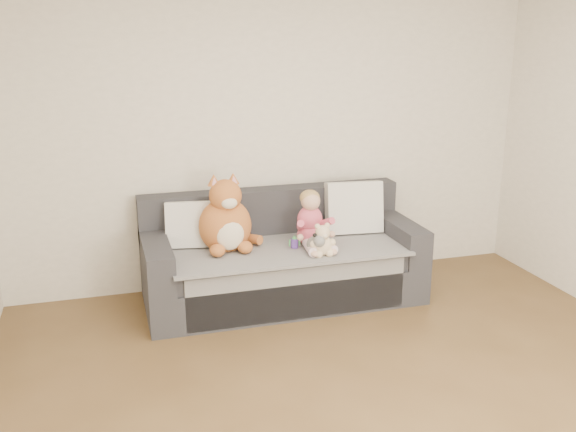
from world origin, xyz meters
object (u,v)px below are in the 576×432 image
object	(u,v)px
plush_cat	(226,221)
teddy_bear	(322,242)
sofa	(281,262)
toddler	(311,223)
sippy_cup	(294,242)

from	to	relation	value
plush_cat	teddy_bear	size ratio (longest dim) A/B	2.44
teddy_bear	sofa	bearing A→B (deg)	119.17
toddler	teddy_bear	distance (m)	0.26
sofa	toddler	world-z (taller)	toddler
sofa	toddler	xyz separation A→B (m)	(0.21, -0.13, 0.35)
toddler	sippy_cup	world-z (taller)	toddler
sofa	sippy_cup	xyz separation A→B (m)	(0.06, -0.16, 0.22)
teddy_bear	plush_cat	bearing A→B (deg)	151.72
plush_cat	sippy_cup	xyz separation A→B (m)	(0.51, -0.13, -0.18)
plush_cat	sippy_cup	bearing A→B (deg)	-18.24
teddy_bear	sippy_cup	world-z (taller)	teddy_bear
sofa	teddy_bear	xyz separation A→B (m)	(0.22, -0.38, 0.27)
sofa	teddy_bear	distance (m)	0.51
toddler	plush_cat	size ratio (longest dim) A/B	0.72
toddler	sippy_cup	xyz separation A→B (m)	(-0.15, -0.03, -0.13)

